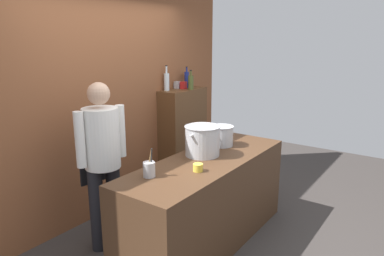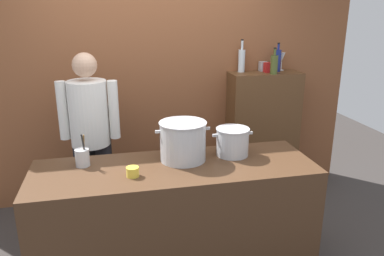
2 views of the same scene
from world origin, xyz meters
name	(u,v)px [view 1 (image 1 of 2)]	position (x,y,z in m)	size (l,w,h in m)	color
ground_plane	(206,241)	(0.00, 0.00, 0.00)	(8.00, 8.00, 0.00)	#383330
brick_back_panel	(107,87)	(0.00, 1.40, 1.50)	(4.40, 0.10, 3.00)	brown
prep_counter	(207,201)	(0.00, 0.00, 0.45)	(2.09, 0.70, 0.90)	#472D1C
bar_cabinet	(183,136)	(1.19, 1.19, 0.68)	(0.76, 0.32, 1.36)	brown
chef	(102,155)	(-0.63, 0.79, 0.96)	(0.53, 0.38, 1.66)	black
stockpot_large	(202,141)	(0.08, 0.11, 1.05)	(0.42, 0.36, 0.30)	#B7BABF
stockpot_small	(222,136)	(0.48, 0.13, 1.01)	(0.33, 0.26, 0.22)	#B7BABF
utensil_crock	(149,169)	(-0.66, 0.15, 0.97)	(0.10, 0.10, 0.26)	#B7BABF
butter_jar	(198,168)	(-0.32, -0.11, 0.93)	(0.09, 0.09, 0.07)	yellow
wine_bottle_olive	(191,82)	(1.23, 1.08, 1.46)	(0.08, 0.08, 0.27)	#475123
wine_bottle_clear	(167,81)	(0.95, 1.28, 1.49)	(0.07, 0.07, 0.34)	silver
wine_bottle_cobalt	(187,79)	(1.34, 1.23, 1.48)	(0.07, 0.07, 0.30)	navy
wine_glass_short	(186,78)	(1.41, 1.29, 1.50)	(0.07, 0.07, 0.19)	silver
spice_tin_red	(183,85)	(1.21, 1.19, 1.41)	(0.07, 0.07, 0.10)	red
spice_tin_silver	(177,85)	(1.20, 1.29, 1.41)	(0.08, 0.08, 0.10)	#B2B2B7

